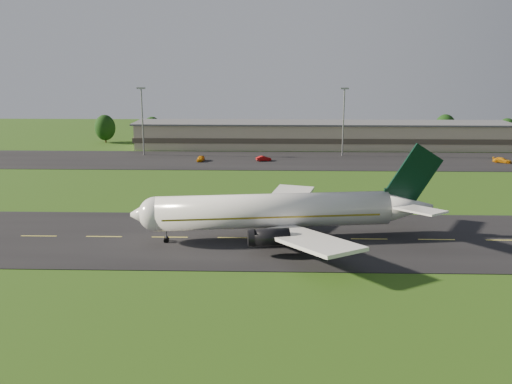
{
  "coord_description": "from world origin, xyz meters",
  "views": [
    {
      "loc": [
        -16.05,
        -89.8,
        29.49
      ],
      "look_at": [
        -18.87,
        8.0,
        6.0
      ],
      "focal_mm": 40.0,
      "sensor_mm": 36.0,
      "label": 1
    }
  ],
  "objects_px": {
    "airliner": "(279,211)",
    "service_vehicle_a": "(201,158)",
    "service_vehicle_c": "(421,157)",
    "service_vehicle_d": "(502,160)",
    "light_mast_west": "(142,113)",
    "light_mast_centre": "(344,114)",
    "terminal": "(341,136)",
    "service_vehicle_b": "(264,158)"
  },
  "relations": [
    {
      "from": "terminal",
      "to": "service_vehicle_d",
      "type": "height_order",
      "value": "terminal"
    },
    {
      "from": "service_vehicle_a",
      "to": "service_vehicle_c",
      "type": "bearing_deg",
      "value": 7.19
    },
    {
      "from": "service_vehicle_d",
      "to": "service_vehicle_a",
      "type": "bearing_deg",
      "value": 117.16
    },
    {
      "from": "service_vehicle_a",
      "to": "service_vehicle_d",
      "type": "xyz_separation_m",
      "value": [
        85.07,
        -0.12,
        -0.03
      ]
    },
    {
      "from": "light_mast_west",
      "to": "light_mast_centre",
      "type": "bearing_deg",
      "value": 0.0
    },
    {
      "from": "light_mast_west",
      "to": "service_vehicle_c",
      "type": "distance_m",
      "value": 82.94
    },
    {
      "from": "terminal",
      "to": "service_vehicle_b",
      "type": "distance_m",
      "value": 35.75
    },
    {
      "from": "terminal",
      "to": "service_vehicle_a",
      "type": "relative_size",
      "value": 32.83
    },
    {
      "from": "light_mast_west",
      "to": "light_mast_centre",
      "type": "xyz_separation_m",
      "value": [
        60.0,
        0.0,
        0.0
      ]
    },
    {
      "from": "light_mast_centre",
      "to": "service_vehicle_b",
      "type": "height_order",
      "value": "light_mast_centre"
    },
    {
      "from": "terminal",
      "to": "light_mast_centre",
      "type": "xyz_separation_m",
      "value": [
        -1.4,
        -16.18,
        8.75
      ]
    },
    {
      "from": "light_mast_centre",
      "to": "service_vehicle_c",
      "type": "xyz_separation_m",
      "value": [
        21.83,
        -6.31,
        -11.92
      ]
    },
    {
      "from": "service_vehicle_c",
      "to": "terminal",
      "type": "bearing_deg",
      "value": 129.85
    },
    {
      "from": "light_mast_west",
      "to": "terminal",
      "type": "bearing_deg",
      "value": 14.76
    },
    {
      "from": "terminal",
      "to": "service_vehicle_d",
      "type": "relative_size",
      "value": 28.99
    },
    {
      "from": "airliner",
      "to": "terminal",
      "type": "bearing_deg",
      "value": 69.86
    },
    {
      "from": "airliner",
      "to": "service_vehicle_b",
      "type": "relative_size",
      "value": 11.84
    },
    {
      "from": "service_vehicle_d",
      "to": "light_mast_west",
      "type": "bearing_deg",
      "value": 111.66
    },
    {
      "from": "light_mast_west",
      "to": "service_vehicle_b",
      "type": "xyz_separation_m",
      "value": [
        36.5,
        -9.27,
        -11.93
      ]
    },
    {
      "from": "service_vehicle_b",
      "to": "service_vehicle_c",
      "type": "xyz_separation_m",
      "value": [
        45.33,
        2.96,
        0.01
      ]
    },
    {
      "from": "airliner",
      "to": "terminal",
      "type": "distance_m",
      "value": 98.41
    },
    {
      "from": "terminal",
      "to": "service_vehicle_c",
      "type": "height_order",
      "value": "terminal"
    },
    {
      "from": "light_mast_west",
      "to": "service_vehicle_c",
      "type": "relative_size",
      "value": 3.94
    },
    {
      "from": "light_mast_centre",
      "to": "terminal",
      "type": "bearing_deg",
      "value": 85.05
    },
    {
      "from": "service_vehicle_c",
      "to": "service_vehicle_d",
      "type": "distance_m",
      "value": 22.08
    },
    {
      "from": "service_vehicle_a",
      "to": "service_vehicle_d",
      "type": "relative_size",
      "value": 0.88
    },
    {
      "from": "light_mast_centre",
      "to": "airliner",
      "type": "bearing_deg",
      "value": -104.01
    },
    {
      "from": "light_mast_centre",
      "to": "service_vehicle_c",
      "type": "relative_size",
      "value": 3.94
    },
    {
      "from": "service_vehicle_b",
      "to": "light_mast_west",
      "type": "bearing_deg",
      "value": 60.74
    },
    {
      "from": "service_vehicle_a",
      "to": "service_vehicle_b",
      "type": "xyz_separation_m",
      "value": [
        17.99,
        0.74,
        -0.04
      ]
    },
    {
      "from": "airliner",
      "to": "service_vehicle_d",
      "type": "xyz_separation_m",
      "value": [
        63.51,
        69.76,
        -3.84
      ]
    },
    {
      "from": "light_mast_west",
      "to": "service_vehicle_d",
      "type": "height_order",
      "value": "light_mast_west"
    },
    {
      "from": "service_vehicle_a",
      "to": "terminal",
      "type": "bearing_deg",
      "value": 35.26
    },
    {
      "from": "terminal",
      "to": "service_vehicle_c",
      "type": "xyz_separation_m",
      "value": [
        20.43,
        -22.49,
        -3.17
      ]
    },
    {
      "from": "airliner",
      "to": "service_vehicle_d",
      "type": "height_order",
      "value": "airliner"
    },
    {
      "from": "service_vehicle_a",
      "to": "service_vehicle_d",
      "type": "height_order",
      "value": "service_vehicle_a"
    },
    {
      "from": "terminal",
      "to": "service_vehicle_d",
      "type": "bearing_deg",
      "value": -31.95
    },
    {
      "from": "airliner",
      "to": "service_vehicle_a",
      "type": "relative_size",
      "value": 11.58
    },
    {
      "from": "light_mast_west",
      "to": "service_vehicle_d",
      "type": "relative_size",
      "value": 4.07
    },
    {
      "from": "service_vehicle_a",
      "to": "service_vehicle_c",
      "type": "relative_size",
      "value": 0.86
    },
    {
      "from": "terminal",
      "to": "service_vehicle_b",
      "type": "relative_size",
      "value": 33.55
    },
    {
      "from": "service_vehicle_a",
      "to": "service_vehicle_c",
      "type": "xyz_separation_m",
      "value": [
        63.32,
        3.7,
        -0.03
      ]
    }
  ]
}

